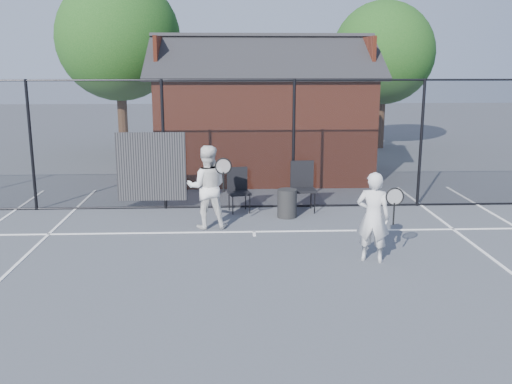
{
  "coord_description": "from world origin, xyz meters",
  "views": [
    {
      "loc": [
        -0.44,
        -8.08,
        3.36
      ],
      "look_at": [
        -0.01,
        1.82,
        1.1
      ],
      "focal_mm": 40.0,
      "sensor_mm": 36.0,
      "label": 1
    }
  ],
  "objects_px": {
    "player_front": "(373,217)",
    "waste_bin": "(287,203)",
    "player_back": "(207,187)",
    "chair_right": "(239,191)",
    "chair_left": "(303,188)",
    "clubhouse": "(263,122)"
  },
  "relations": [
    {
      "from": "player_front",
      "to": "waste_bin",
      "type": "bearing_deg",
      "value": 112.26
    },
    {
      "from": "player_back",
      "to": "chair_right",
      "type": "distance_m",
      "value": 1.44
    },
    {
      "from": "chair_right",
      "to": "waste_bin",
      "type": "distance_m",
      "value": 1.18
    },
    {
      "from": "chair_left",
      "to": "chair_right",
      "type": "xyz_separation_m",
      "value": [
        -1.47,
        0.0,
        -0.07
      ]
    },
    {
      "from": "chair_left",
      "to": "waste_bin",
      "type": "distance_m",
      "value": 0.7
    },
    {
      "from": "player_front",
      "to": "chair_left",
      "type": "height_order",
      "value": "player_front"
    },
    {
      "from": "player_front",
      "to": "chair_left",
      "type": "bearing_deg",
      "value": 102.7
    },
    {
      "from": "chair_left",
      "to": "player_back",
      "type": "bearing_deg",
      "value": -153.15
    },
    {
      "from": "clubhouse",
      "to": "chair_right",
      "type": "xyz_separation_m",
      "value": [
        -0.77,
        -4.4,
        -1.11
      ]
    },
    {
      "from": "player_back",
      "to": "chair_left",
      "type": "height_order",
      "value": "player_back"
    },
    {
      "from": "clubhouse",
      "to": "waste_bin",
      "type": "distance_m",
      "value": 5.07
    },
    {
      "from": "player_back",
      "to": "waste_bin",
      "type": "height_order",
      "value": "player_back"
    },
    {
      "from": "clubhouse",
      "to": "waste_bin",
      "type": "bearing_deg",
      "value": -86.75
    },
    {
      "from": "clubhouse",
      "to": "player_back",
      "type": "relative_size",
      "value": 3.78
    },
    {
      "from": "player_front",
      "to": "clubhouse",
      "type": "bearing_deg",
      "value": 100.65
    },
    {
      "from": "player_front",
      "to": "waste_bin",
      "type": "xyz_separation_m",
      "value": [
        -1.19,
        2.9,
        -0.47
      ]
    },
    {
      "from": "player_front",
      "to": "player_back",
      "type": "relative_size",
      "value": 0.91
    },
    {
      "from": "chair_left",
      "to": "waste_bin",
      "type": "height_order",
      "value": "chair_left"
    },
    {
      "from": "player_back",
      "to": "chair_left",
      "type": "xyz_separation_m",
      "value": [
        2.15,
        1.22,
        -0.3
      ]
    },
    {
      "from": "player_front",
      "to": "player_back",
      "type": "height_order",
      "value": "player_back"
    },
    {
      "from": "clubhouse",
      "to": "chair_left",
      "type": "bearing_deg",
      "value": -80.96
    },
    {
      "from": "chair_left",
      "to": "clubhouse",
      "type": "bearing_deg",
      "value": 96.26
    }
  ]
}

